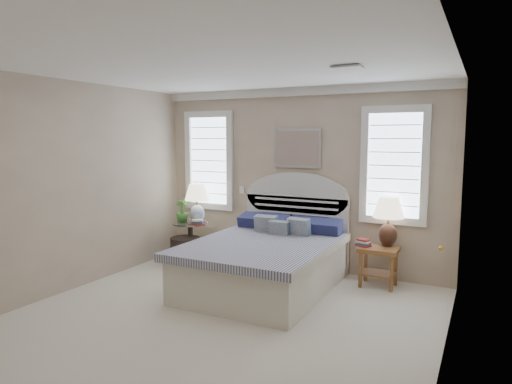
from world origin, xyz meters
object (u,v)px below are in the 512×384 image
object	(u,v)px
nightstand_right	(379,258)
lamp_left	(197,199)
bed	(268,259)
floor_pot	(186,251)
side_table_left	(191,238)
lamp_right	(388,216)

from	to	relation	value
nightstand_right	lamp_left	xyz separation A→B (m)	(-2.86, -0.03, 0.62)
bed	nightstand_right	xyz separation A→B (m)	(1.30, 0.69, 0.00)
nightstand_right	floor_pot	distance (m)	2.94
side_table_left	floor_pot	world-z (taller)	side_table_left
side_table_left	lamp_right	bearing A→B (deg)	4.72
bed	floor_pot	size ratio (longest dim) A/B	4.87
bed	lamp_right	size ratio (longest dim) A/B	3.41
side_table_left	lamp_left	world-z (taller)	lamp_left
nightstand_right	lamp_right	size ratio (longest dim) A/B	0.79
floor_pot	lamp_right	bearing A→B (deg)	8.09
side_table_left	lamp_left	size ratio (longest dim) A/B	1.01
floor_pot	lamp_right	size ratio (longest dim) A/B	0.70
bed	lamp_left	world-z (taller)	bed
floor_pot	lamp_right	distance (m)	3.12
bed	side_table_left	size ratio (longest dim) A/B	3.61
side_table_left	lamp_left	xyz separation A→B (m)	(0.09, 0.07, 0.62)
bed	floor_pot	world-z (taller)	bed
nightstand_right	lamp_right	xyz separation A→B (m)	(0.08, 0.15, 0.55)
bed	lamp_left	distance (m)	1.80
nightstand_right	floor_pot	xyz separation A→B (m)	(-2.92, -0.28, -0.17)
bed	nightstand_right	size ratio (longest dim) A/B	4.29
lamp_left	side_table_left	bearing A→B (deg)	-143.87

